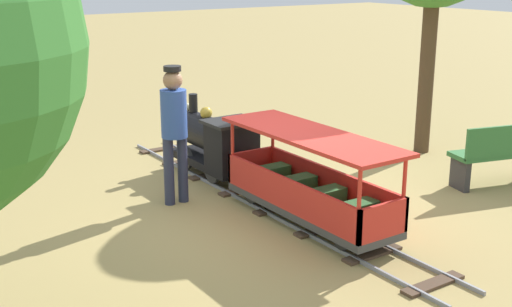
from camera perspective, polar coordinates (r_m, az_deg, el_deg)
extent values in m
plane|color=#A38C51|center=(7.72, 1.60, -4.58)|extent=(60.00, 60.00, 0.00)
cube|color=gray|center=(7.80, -0.86, -4.18)|extent=(0.03, 6.05, 0.04)
cube|color=gray|center=(8.04, 1.74, -3.57)|extent=(0.03, 6.05, 0.04)
cube|color=#4C3828|center=(6.11, 14.99, -10.80)|extent=(0.68, 0.14, 0.03)
cube|color=#4C3828|center=(6.57, 9.99, -8.51)|extent=(0.68, 0.14, 0.03)
cube|color=#4C3828|center=(7.08, 5.73, -6.48)|extent=(0.68, 0.14, 0.03)
cube|color=#4C3828|center=(7.63, 2.08, -4.71)|extent=(0.68, 0.14, 0.03)
cube|color=#4C3828|center=(8.21, -1.04, -3.16)|extent=(0.68, 0.14, 0.03)
cube|color=#4C3828|center=(8.82, -3.74, -1.82)|extent=(0.68, 0.14, 0.03)
cube|color=#4C3828|center=(9.46, -6.08, -0.65)|extent=(0.68, 0.14, 0.03)
cube|color=#4C3828|center=(10.10, -8.12, 0.37)|extent=(0.68, 0.14, 0.03)
cube|color=black|center=(8.76, -3.73, -0.62)|extent=(0.56, 1.40, 0.10)
cylinder|color=black|center=(8.83, -4.43, 1.86)|extent=(0.44, 0.85, 0.44)
cylinder|color=#B7932D|center=(9.19, -5.76, 2.39)|extent=(0.37, 0.02, 0.37)
cylinder|color=black|center=(9.01, -5.43, 4.36)|extent=(0.12, 0.12, 0.25)
sphere|color=#B7932D|center=(8.73, -4.31, 3.51)|extent=(0.16, 0.16, 0.16)
cube|color=black|center=(8.28, -2.09, 0.75)|extent=(0.56, 0.45, 0.55)
cube|color=black|center=(8.21, -2.11, 2.74)|extent=(0.64, 0.53, 0.04)
sphere|color=#F2EAB2|center=(9.16, -5.89, 4.01)|extent=(0.10, 0.10, 0.10)
cylinder|color=#2D2D2D|center=(8.95, -6.07, -0.38)|extent=(0.05, 0.32, 0.32)
cylinder|color=#2D2D2D|center=(9.16, -3.67, 0.06)|extent=(0.05, 0.32, 0.32)
cylinder|color=#2D2D2D|center=(8.37, -3.79, -1.50)|extent=(0.05, 0.32, 0.32)
cylinder|color=#2D2D2D|center=(8.59, -1.28, -1.01)|extent=(0.05, 0.32, 0.32)
cube|color=#3F3F3F|center=(7.19, 4.56, -4.69)|extent=(0.64, 2.25, 0.08)
cube|color=red|center=(6.94, 2.67, -3.53)|extent=(0.04, 2.25, 0.35)
cube|color=red|center=(7.30, 6.43, -2.62)|extent=(0.04, 2.25, 0.35)
cube|color=red|center=(7.96, -0.37, -0.92)|extent=(0.64, 0.04, 0.35)
cube|color=red|center=(6.35, 10.88, -5.73)|extent=(0.64, 0.04, 0.35)
cylinder|color=red|center=(7.73, -2.03, 0.09)|extent=(0.04, 0.04, 0.75)
cylinder|color=red|center=(8.04, 1.45, 0.73)|extent=(0.04, 0.04, 0.75)
cylinder|color=red|center=(6.11, 8.85, -4.50)|extent=(0.04, 0.04, 0.75)
cylinder|color=red|center=(6.49, 12.59, -3.44)|extent=(0.04, 0.04, 0.75)
cube|color=red|center=(6.94, 4.71, 1.58)|extent=(0.74, 2.35, 0.04)
cube|color=#2D6B33|center=(6.62, 8.57, -5.21)|extent=(0.48, 0.20, 0.24)
cube|color=#2D6B33|center=(6.96, 5.85, -4.03)|extent=(0.48, 0.20, 0.24)
cube|color=#2D6B33|center=(7.31, 3.40, -2.96)|extent=(0.48, 0.20, 0.24)
cube|color=#2D6B33|center=(7.68, 1.18, -1.99)|extent=(0.48, 0.20, 0.24)
cylinder|color=#262626|center=(7.67, -0.40, -3.44)|extent=(0.04, 0.24, 0.24)
cylinder|color=#262626|center=(7.91, 2.23, -2.84)|extent=(0.04, 0.24, 0.24)
cylinder|color=#262626|center=(6.51, 7.41, -7.24)|extent=(0.04, 0.24, 0.24)
cylinder|color=#262626|center=(6.79, 10.19, -6.37)|extent=(0.04, 0.24, 0.24)
cylinder|color=#282D47|center=(7.72, -7.51, -1.56)|extent=(0.12, 0.12, 0.80)
cylinder|color=#282D47|center=(7.80, -6.33, -1.33)|extent=(0.12, 0.12, 0.80)
cylinder|color=#2D4C99|center=(7.59, -7.08, 3.42)|extent=(0.30, 0.30, 0.55)
sphere|color=#936B4C|center=(7.51, -7.19, 6.29)|extent=(0.22, 0.22, 0.22)
cylinder|color=black|center=(7.49, -7.22, 7.27)|extent=(0.20, 0.20, 0.06)
cube|color=#2D6B33|center=(8.90, 20.25, 0.07)|extent=(1.36, 0.73, 0.06)
cube|color=#2D6B33|center=(8.71, 21.11, 1.02)|extent=(1.27, 0.38, 0.40)
cube|color=#333333|center=(8.61, 17.16, -1.62)|extent=(0.16, 0.33, 0.42)
cylinder|color=#4C3823|center=(10.00, 14.47, 6.73)|extent=(0.22, 0.22, 2.37)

